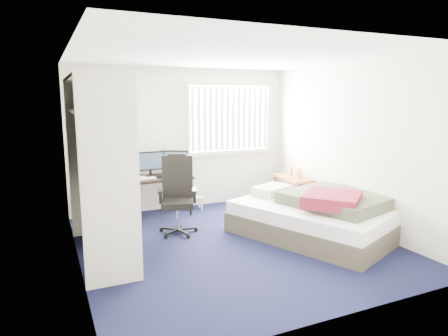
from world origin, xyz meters
The scene contains 10 objects.
ground centered at (0.00, 0.00, 0.00)m, with size 4.20×4.20×0.00m, color black.
room_shell centered at (0.00, 0.00, 1.51)m, with size 4.20×4.20×4.20m.
window_assembly centered at (0.90, 2.04, 1.60)m, with size 1.72×0.09×1.32m.
closet centered at (-1.67, 0.27, 1.35)m, with size 0.64×1.84×2.22m.
desk centered at (-0.72, 1.76, 0.71)m, with size 1.40×0.71×1.13m.
office_chair centered at (-0.55, 0.78, 0.45)m, with size 0.70×0.70×1.16m.
footstool centered at (0.12, 1.85, 0.17)m, with size 0.28×0.22×0.22m.
nightstand centered at (1.75, 1.17, 0.51)m, with size 0.49×0.87×0.76m.
bed centered at (1.28, -0.19, 0.30)m, with size 2.32×2.61×0.71m.
pine_box centered at (-1.65, -0.20, 0.17)m, with size 0.45×0.34×0.34m, color tan.
Camera 1 is at (-2.29, -4.72, 1.97)m, focal length 32.00 mm.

